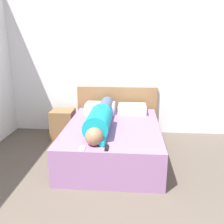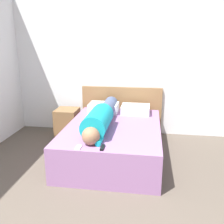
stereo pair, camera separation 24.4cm
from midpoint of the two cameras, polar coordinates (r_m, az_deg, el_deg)
The scene contains 9 objects.
wall_back at distance 4.68m, azimuth 5.68°, elevation 10.70°, with size 5.56×0.06×2.60m.
bed at distance 3.85m, azimuth 2.15°, elevation -6.60°, with size 1.39×1.92×0.50m.
headboard at distance 4.78m, azimuth 3.62°, elevation 0.42°, with size 1.51×0.04×0.89m.
nightstand at distance 4.68m, azimuth -8.69°, elevation -2.46°, with size 0.40×0.41×0.52m.
person_lying at distance 3.66m, azimuth -0.55°, elevation -1.23°, with size 0.33×1.77×0.33m.
pillow_near_headboard at distance 4.43m, azimuth -0.35°, elevation 0.96°, with size 0.51×0.39×0.16m.
pillow_second at distance 4.38m, azimuth 6.98°, elevation 0.57°, with size 0.48×0.39×0.14m.
tv_remote at distance 2.98m, azimuth 0.18°, elevation -8.17°, with size 0.04×0.15×0.02m.
cell_phone at distance 3.01m, azimuth -5.35°, elevation -8.08°, with size 0.06×0.13×0.01m.
Camera 2 is at (0.37, -1.28, 1.74)m, focal length 40.00 mm.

